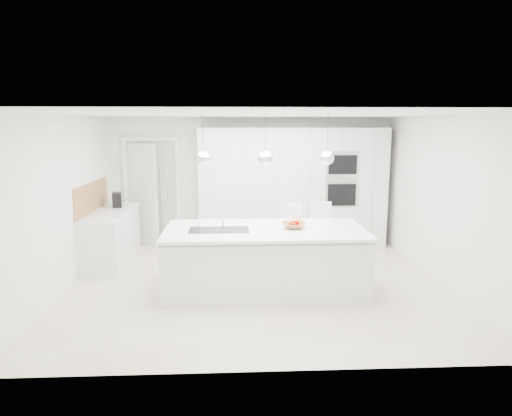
{
  "coord_description": "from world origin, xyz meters",
  "views": [
    {
      "loc": [
        -0.33,
        -6.54,
        2.34
      ],
      "look_at": [
        0.0,
        0.3,
        1.1
      ],
      "focal_mm": 32.0,
      "sensor_mm": 36.0,
      "label": 1
    }
  ],
  "objects_px": {
    "island_base": "(265,262)",
    "bar_stool_right": "(322,236)",
    "espresso_machine": "(117,200)",
    "fruit_bowl": "(294,225)",
    "bar_stool_left": "(292,237)"
  },
  "relations": [
    {
      "from": "fruit_bowl",
      "to": "bar_stool_left",
      "type": "xyz_separation_m",
      "value": [
        0.1,
        0.89,
        -0.4
      ]
    },
    {
      "from": "espresso_machine",
      "to": "island_base",
      "type": "bearing_deg",
      "value": -49.12
    },
    {
      "from": "fruit_bowl",
      "to": "bar_stool_left",
      "type": "distance_m",
      "value": 0.98
    },
    {
      "from": "fruit_bowl",
      "to": "espresso_machine",
      "type": "xyz_separation_m",
      "value": [
        -2.94,
        1.85,
        0.09
      ]
    },
    {
      "from": "fruit_bowl",
      "to": "bar_stool_left",
      "type": "height_order",
      "value": "bar_stool_left"
    },
    {
      "from": "island_base",
      "to": "fruit_bowl",
      "type": "bearing_deg",
      "value": 9.11
    },
    {
      "from": "fruit_bowl",
      "to": "bar_stool_right",
      "type": "relative_size",
      "value": 0.3
    },
    {
      "from": "espresso_machine",
      "to": "bar_stool_right",
      "type": "distance_m",
      "value": 3.69
    },
    {
      "from": "island_base",
      "to": "espresso_machine",
      "type": "xyz_separation_m",
      "value": [
        -2.53,
        1.92,
        0.6
      ]
    },
    {
      "from": "bar_stool_left",
      "to": "bar_stool_right",
      "type": "xyz_separation_m",
      "value": [
        0.49,
        0.03,
        0.0
      ]
    },
    {
      "from": "island_base",
      "to": "bar_stool_right",
      "type": "height_order",
      "value": "bar_stool_right"
    },
    {
      "from": "island_base",
      "to": "espresso_machine",
      "type": "bearing_deg",
      "value": 142.79
    },
    {
      "from": "bar_stool_left",
      "to": "bar_stool_right",
      "type": "bearing_deg",
      "value": 19.06
    },
    {
      "from": "island_base",
      "to": "bar_stool_right",
      "type": "bearing_deg",
      "value": 44.61
    },
    {
      "from": "bar_stool_left",
      "to": "fruit_bowl",
      "type": "bearing_deg",
      "value": -81.08
    }
  ]
}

